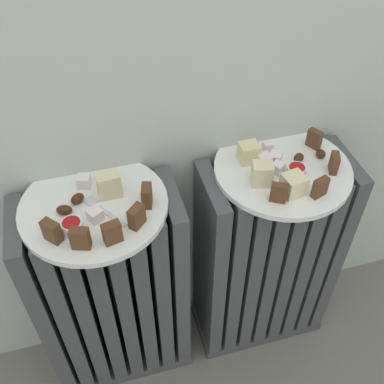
# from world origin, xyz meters

# --- Properties ---
(radiator_left) EXTENTS (0.33, 0.16, 0.58)m
(radiator_left) POSITION_xyz_m (-0.19, 0.28, 0.28)
(radiator_left) COLOR #47474C
(radiator_left) RESTS_ON ground_plane
(radiator_right) EXTENTS (0.33, 0.16, 0.58)m
(radiator_right) POSITION_xyz_m (0.19, 0.28, 0.28)
(radiator_right) COLOR #47474C
(radiator_right) RESTS_ON ground_plane
(plate_left) EXTENTS (0.28, 0.28, 0.01)m
(plate_left) POSITION_xyz_m (-0.19, 0.28, 0.58)
(plate_left) COLOR white
(plate_left) RESTS_ON radiator_left
(plate_right) EXTENTS (0.28, 0.28, 0.01)m
(plate_right) POSITION_xyz_m (0.19, 0.28, 0.58)
(plate_right) COLOR white
(plate_right) RESTS_ON radiator_right
(dark_cake_slice_left_0) EXTENTS (0.03, 0.03, 0.04)m
(dark_cake_slice_left_0) POSITION_xyz_m (-0.26, 0.21, 0.61)
(dark_cake_slice_left_0) COLOR #56351E
(dark_cake_slice_left_0) RESTS_ON plate_left
(dark_cake_slice_left_1) EXTENTS (0.04, 0.03, 0.04)m
(dark_cake_slice_left_1) POSITION_xyz_m (-0.22, 0.18, 0.61)
(dark_cake_slice_left_1) COLOR #56351E
(dark_cake_slice_left_1) RESTS_ON plate_left
(dark_cake_slice_left_2) EXTENTS (0.03, 0.02, 0.04)m
(dark_cake_slice_left_2) POSITION_xyz_m (-0.17, 0.18, 0.61)
(dark_cake_slice_left_2) COLOR #56351E
(dark_cake_slice_left_2) RESTS_ON plate_left
(dark_cake_slice_left_3) EXTENTS (0.03, 0.03, 0.04)m
(dark_cake_slice_left_3) POSITION_xyz_m (-0.12, 0.21, 0.61)
(dark_cake_slice_left_3) COLOR #56351E
(dark_cake_slice_left_3) RESTS_ON plate_left
(dark_cake_slice_left_4) EXTENTS (0.03, 0.03, 0.04)m
(dark_cake_slice_left_4) POSITION_xyz_m (-0.09, 0.25, 0.61)
(dark_cake_slice_left_4) COLOR #56351E
(dark_cake_slice_left_4) RESTS_ON plate_left
(marble_cake_slice_left_0) EXTENTS (0.04, 0.03, 0.05)m
(marble_cake_slice_left_0) POSITION_xyz_m (-0.15, 0.29, 0.62)
(marble_cake_slice_left_0) COLOR beige
(marble_cake_slice_left_0) RESTS_ON plate_left
(turkish_delight_left_0) EXTENTS (0.03, 0.03, 0.02)m
(turkish_delight_left_0) POSITION_xyz_m (-0.20, 0.33, 0.60)
(turkish_delight_left_0) COLOR white
(turkish_delight_left_0) RESTS_ON plate_left
(turkish_delight_left_1) EXTENTS (0.03, 0.03, 0.02)m
(turkish_delight_left_1) POSITION_xyz_m (-0.19, 0.24, 0.60)
(turkish_delight_left_1) COLOR white
(turkish_delight_left_1) RESTS_ON plate_left
(medjool_date_left_0) EXTENTS (0.03, 0.03, 0.02)m
(medjool_date_left_0) POSITION_xyz_m (-0.21, 0.29, 0.60)
(medjool_date_left_0) COLOR #3D1E0F
(medjool_date_left_0) RESTS_ON plate_left
(medjool_date_left_1) EXTENTS (0.03, 0.03, 0.02)m
(medjool_date_left_1) POSITION_xyz_m (-0.24, 0.27, 0.60)
(medjool_date_left_1) COLOR #3D1E0F
(medjool_date_left_1) RESTS_ON plate_left
(jam_bowl_left) EXTENTS (0.04, 0.04, 0.02)m
(jam_bowl_left) POSITION_xyz_m (-0.23, 0.22, 0.60)
(jam_bowl_left) COLOR white
(jam_bowl_left) RESTS_ON plate_left
(dark_cake_slice_right_0) EXTENTS (0.03, 0.03, 0.04)m
(dark_cake_slice_right_0) POSITION_xyz_m (0.14, 0.20, 0.61)
(dark_cake_slice_right_0) COLOR #56351E
(dark_cake_slice_right_0) RESTS_ON plate_right
(dark_cake_slice_right_1) EXTENTS (0.03, 0.02, 0.04)m
(dark_cake_slice_right_1) POSITION_xyz_m (0.22, 0.19, 0.61)
(dark_cake_slice_right_1) COLOR #56351E
(dark_cake_slice_right_1) RESTS_ON plate_right
(dark_cake_slice_right_2) EXTENTS (0.02, 0.03, 0.04)m
(dark_cake_slice_right_2) POSITION_xyz_m (0.28, 0.24, 0.61)
(dark_cake_slice_right_2) COLOR #56351E
(dark_cake_slice_right_2) RESTS_ON plate_right
(dark_cake_slice_right_3) EXTENTS (0.03, 0.03, 0.04)m
(dark_cake_slice_right_3) POSITION_xyz_m (0.27, 0.32, 0.61)
(dark_cake_slice_right_3) COLOR #56351E
(dark_cake_slice_right_3) RESTS_ON plate_right
(marble_cake_slice_right_0) EXTENTS (0.04, 0.04, 0.05)m
(marble_cake_slice_right_0) POSITION_xyz_m (0.13, 0.25, 0.61)
(marble_cake_slice_right_0) COLOR beige
(marble_cake_slice_right_0) RESTS_ON plate_right
(marble_cake_slice_right_1) EXTENTS (0.04, 0.04, 0.04)m
(marble_cake_slice_right_1) POSITION_xyz_m (0.17, 0.21, 0.61)
(marble_cake_slice_right_1) COLOR beige
(marble_cake_slice_right_1) RESTS_ON plate_right
(marble_cake_slice_right_2) EXTENTS (0.04, 0.03, 0.04)m
(marble_cake_slice_right_2) POSITION_xyz_m (0.13, 0.32, 0.61)
(marble_cake_slice_right_2) COLOR beige
(marble_cake_slice_right_2) RESTS_ON plate_right
(turkish_delight_right_0) EXTENTS (0.02, 0.02, 0.02)m
(turkish_delight_right_0) POSITION_xyz_m (0.18, 0.34, 0.60)
(turkish_delight_right_0) COLOR white
(turkish_delight_right_0) RESTS_ON plate_right
(turkish_delight_right_1) EXTENTS (0.03, 0.03, 0.02)m
(turkish_delight_right_1) POSITION_xyz_m (0.18, 0.30, 0.60)
(turkish_delight_right_1) COLOR white
(turkish_delight_right_1) RESTS_ON plate_right
(turkish_delight_right_2) EXTENTS (0.03, 0.03, 0.03)m
(turkish_delight_right_2) POSITION_xyz_m (0.15, 0.30, 0.60)
(turkish_delight_right_2) COLOR white
(turkish_delight_right_2) RESTS_ON plate_right
(turkish_delight_right_3) EXTENTS (0.03, 0.03, 0.02)m
(turkish_delight_right_3) POSITION_xyz_m (0.17, 0.27, 0.60)
(turkish_delight_right_3) COLOR white
(turkish_delight_right_3) RESTS_ON plate_right
(medjool_date_right_0) EXTENTS (0.02, 0.02, 0.02)m
(medjool_date_right_0) POSITION_xyz_m (0.27, 0.29, 0.60)
(medjool_date_right_0) COLOR #3D1E0F
(medjool_date_right_0) RESTS_ON plate_right
(medjool_date_right_1) EXTENTS (0.03, 0.03, 0.02)m
(medjool_date_right_1) POSITION_xyz_m (0.23, 0.29, 0.60)
(medjool_date_right_1) COLOR #3D1E0F
(medjool_date_right_1) RESTS_ON plate_right
(jam_bowl_right) EXTENTS (0.04, 0.04, 0.02)m
(jam_bowl_right) POSITION_xyz_m (0.20, 0.25, 0.60)
(jam_bowl_right) COLOR white
(jam_bowl_right) RESTS_ON plate_right
(fork) EXTENTS (0.07, 0.09, 0.00)m
(fork) POSITION_xyz_m (-0.17, 0.26, 0.59)
(fork) COLOR silver
(fork) RESTS_ON plate_left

